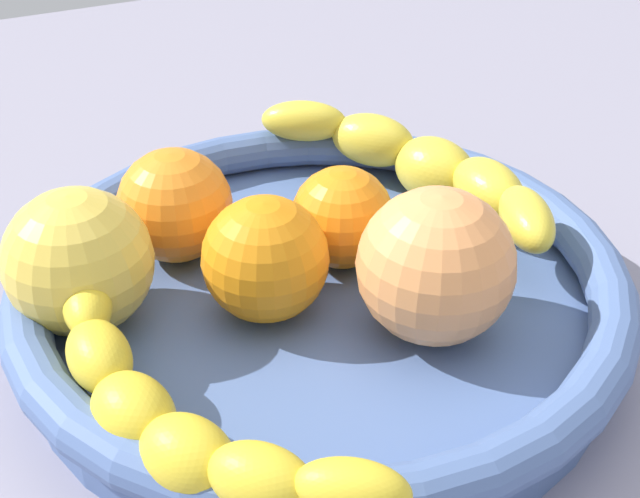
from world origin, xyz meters
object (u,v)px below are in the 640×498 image
Objects in this scene: orange_front at (262,255)px; orange_mid_left at (175,205)px; banana_draped_left at (174,416)px; banana_draped_right at (424,166)px; fruit_bowl at (320,290)px; peach_blush at (436,266)px; orange_mid_right at (342,217)px; apple_yellow at (78,261)px.

orange_front and orange_mid_left have the same top height.
orange_mid_left reaches higher than banana_draped_left.
banana_draped_right is at bearing 112.75° from orange_front.
banana_draped_left reaches higher than fruit_bowl.
peach_blush is at bearing 37.48° from orange_mid_left.
fruit_bowl is 13.43cm from banana_draped_left.
orange_mid_left is (-15.18, 4.98, 0.66)cm from banana_draped_left.
fruit_bowl is 5.07× the size of orange_mid_left.
banana_draped_right is 3.81× the size of orange_mid_right.
banana_draped_left is 3.08× the size of orange_front.
peach_blush is at bearing 9.55° from orange_mid_right.
peach_blush is (7.56, 1.27, 1.05)cm from orange_mid_right.
fruit_bowl is at bearing -46.00° from orange_mid_right.
banana_draped_right is 14.12cm from orange_front.
orange_front is (-8.39, 7.47, 0.70)cm from banana_draped_left.
banana_draped_right is 3.35× the size of orange_front.
fruit_bowl is at bearing 37.84° from orange_mid_left.
apple_yellow is at bearing -57.28° from orange_mid_left.
banana_draped_right is at bearing 150.85° from peach_blush.
fruit_bowl is at bearing 74.87° from apple_yellow.
orange_front is 6.03cm from orange_mid_right.
banana_draped_right is (-5.85, 9.93, 2.43)cm from fruit_bowl.
orange_mid_left is (-1.33, -15.50, 0.48)cm from banana_draped_right.
banana_draped_right is 21.90cm from apple_yellow.
orange_mid_right is 0.73× the size of peach_blush.
orange_mid_right is at bearing -65.37° from banana_draped_right.
orange_mid_left is at bearing -159.86° from orange_front.
apple_yellow reaches higher than orange_mid_right.
banana_draped_left is (8.00, -10.55, 2.25)cm from fruit_bowl.
banana_draped_left is at bearing -41.66° from orange_front.
banana_draped_left is 24.72cm from banana_draped_right.
banana_draped_left is 14.74cm from peach_blush.
apple_yellow reaches higher than banana_draped_right.
orange_mid_right is (-2.47, 2.56, 2.55)cm from fruit_bowl.
orange_mid_right is at bearing 134.00° from fruit_bowl.
orange_front reaches higher than banana_draped_left.
fruit_bowl is 4.28cm from orange_front.
orange_mid_left is (-7.18, -5.58, 2.91)cm from fruit_bowl.
orange_front is at bearing -67.25° from banana_draped_right.
peach_blush is (-2.91, 14.38, 1.35)cm from banana_draped_left.
peach_blush reaches higher than apple_yellow.
peach_blush reaches higher than fruit_bowl.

